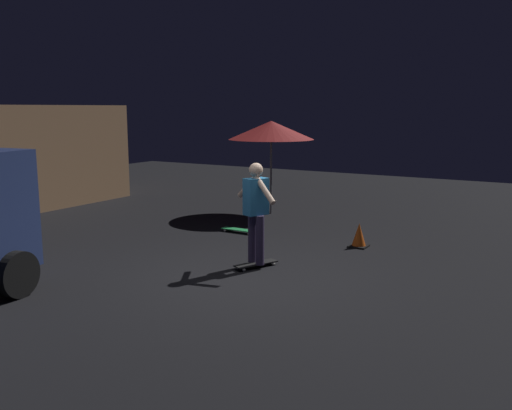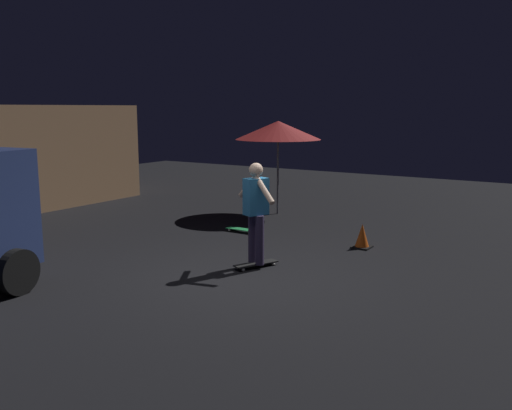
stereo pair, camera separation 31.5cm
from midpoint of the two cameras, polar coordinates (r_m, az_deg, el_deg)
name	(u,v)px [view 1 (the left image)]	position (r m, az deg, el deg)	size (l,w,h in m)	color
ground_plane	(242,276)	(8.76, -2.52, -7.36)	(28.00, 28.00, 0.00)	black
patio_umbrella	(271,130)	(13.61, 0.91, 7.72)	(2.10, 2.10, 2.30)	slate
skateboard_ridden	(256,264)	(9.22, -0.99, -6.10)	(0.79, 0.50, 0.07)	black
skateboard_spare	(239,230)	(11.75, -2.57, -2.58)	(0.23, 0.78, 0.07)	green
skater	(256,206)	(9.00, -1.00, -0.09)	(0.48, 0.93, 1.67)	#382D4C
traffic_cone	(359,236)	(10.65, 9.75, -3.18)	(0.34, 0.34, 0.46)	black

